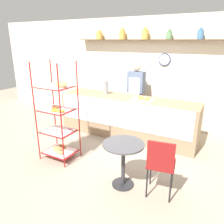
% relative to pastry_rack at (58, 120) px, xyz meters
% --- Properties ---
extents(ground_plane, '(14.00, 14.00, 0.00)m').
position_rel_pastry_rack_xyz_m(ground_plane, '(0.66, 0.45, -0.76)').
color(ground_plane, gray).
extents(back_wall, '(10.00, 0.30, 2.70)m').
position_rel_pastry_rack_xyz_m(back_wall, '(0.66, 2.59, 0.61)').
color(back_wall, beige).
rests_on(back_wall, ground_plane).
extents(display_counter, '(3.17, 0.71, 0.93)m').
position_rel_pastry_rack_xyz_m(display_counter, '(0.66, 1.52, -0.30)').
color(display_counter, '#937A5B').
rests_on(display_counter, ground_plane).
extents(pastry_rack, '(0.62, 0.50, 1.81)m').
position_rel_pastry_rack_xyz_m(pastry_rack, '(0.00, 0.00, 0.00)').
color(pastry_rack, '#A51919').
rests_on(pastry_rack, ground_plane).
extents(person_worker, '(0.40, 0.23, 1.63)m').
position_rel_pastry_rack_xyz_m(person_worker, '(0.61, 2.15, 0.13)').
color(person_worker, '#282833').
rests_on(person_worker, ground_plane).
extents(cafe_table, '(0.62, 0.62, 0.71)m').
position_rel_pastry_rack_xyz_m(cafe_table, '(1.40, -0.18, -0.23)').
color(cafe_table, '#262628').
rests_on(cafe_table, ground_plane).
extents(cafe_chair, '(0.44, 0.44, 0.90)m').
position_rel_pastry_rack_xyz_m(cafe_chair, '(1.96, -0.17, -0.20)').
color(cafe_chair, black).
rests_on(cafe_chair, ground_plane).
extents(coffee_carafe, '(0.11, 0.11, 0.32)m').
position_rel_pastry_rack_xyz_m(coffee_carafe, '(0.07, 1.60, 0.32)').
color(coffee_carafe, gray).
rests_on(coffee_carafe, display_counter).
extents(donut_tray_counter, '(0.45, 0.33, 0.05)m').
position_rel_pastry_rack_xyz_m(donut_tray_counter, '(1.04, 1.49, 0.18)').
color(donut_tray_counter, silver).
rests_on(donut_tray_counter, display_counter).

